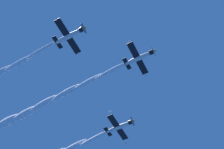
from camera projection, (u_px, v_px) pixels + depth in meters
airplane_lead at (140, 58)px, 69.98m from camera, size 8.84×9.85×3.89m
airplane_left_wingman at (120, 127)px, 74.64m from camera, size 8.87×9.76×3.64m
airplane_right_wingman at (70, 36)px, 66.62m from camera, size 8.87×9.80×3.66m
smoke_trail_lead at (23, 114)px, 78.36m from camera, size 50.49×6.83×6.75m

